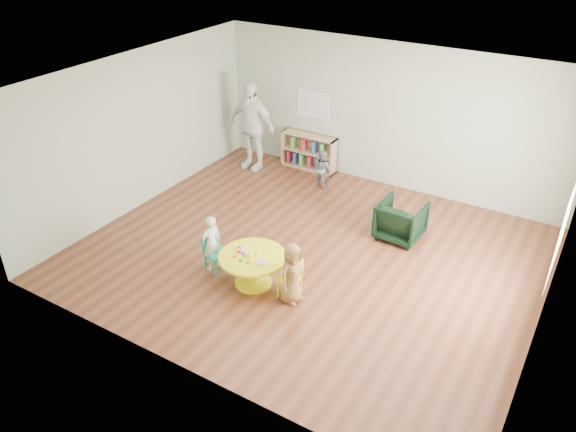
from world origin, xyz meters
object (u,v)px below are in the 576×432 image
object	(u,v)px
armchair	(401,220)
adult_caretaker	(252,126)
activity_table	(253,265)
kid_chair_right	(292,278)
bookshelf	(309,151)
child_left	(211,243)
child_right	(292,273)
kid_chair_left	(215,251)
toddler	(323,168)

from	to	relation	value
armchair	adult_caretaker	xyz separation A→B (m)	(-3.71, 1.04, 0.60)
activity_table	kid_chair_right	size ratio (longest dim) A/B	1.73
armchair	bookshelf	bearing A→B (deg)	-28.83
child_left	child_right	xyz separation A→B (m)	(1.46, -0.04, 0.01)
child_left	kid_chair_left	bearing A→B (deg)	133.53
bookshelf	toddler	distance (m)	0.88
kid_chair_right	toddler	xyz separation A→B (m)	(-1.29, 3.33, 0.06)
kid_chair_left	child_right	bearing A→B (deg)	103.01
armchair	toddler	bearing A→B (deg)	-24.49
kid_chair_right	armchair	world-z (taller)	armchair
bookshelf	child_right	distance (m)	4.49
kid_chair_left	adult_caretaker	xyz separation A→B (m)	(-1.61, 3.36, 0.61)
kid_chair_left	adult_caretaker	world-z (taller)	adult_caretaker
armchair	adult_caretaker	bearing A→B (deg)	-13.14
adult_caretaker	child_left	bearing A→B (deg)	-62.09
bookshelf	kid_chair_left	bearing A→B (deg)	-81.65
toddler	kid_chair_left	bearing A→B (deg)	111.51
kid_chair_right	child_right	distance (m)	0.19
activity_table	toddler	size ratio (longest dim) A/B	1.34
kid_chair_right	child_right	world-z (taller)	child_right
armchair	child_left	bearing A→B (deg)	50.11
activity_table	toddler	world-z (taller)	toddler
child_right	activity_table	bearing A→B (deg)	96.49
child_right	adult_caretaker	size ratio (longest dim) A/B	0.50
kid_chair_right	child_left	xyz separation A→B (m)	(-1.40, -0.05, 0.15)
child_right	toddler	xyz separation A→B (m)	(-1.35, 3.43, -0.09)
child_left	armchair	bearing A→B (deg)	151.24
armchair	child_left	world-z (taller)	child_left
kid_chair_left	kid_chair_right	xyz separation A→B (m)	(1.36, 0.03, -0.01)
activity_table	adult_caretaker	world-z (taller)	adult_caretaker
kid_chair_right	toddler	distance (m)	3.58
bookshelf	child_left	distance (m)	4.02
adult_caretaker	kid_chair_left	bearing A→B (deg)	-61.34
armchair	kid_chair_right	bearing A→B (deg)	74.59
bookshelf	child_right	world-z (taller)	child_right
kid_chair_right	child_left	size ratio (longest dim) A/B	0.63
kid_chair_right	adult_caretaker	size ratio (longest dim) A/B	0.31
bookshelf	child_right	size ratio (longest dim) A/B	1.29
kid_chair_right	child_left	bearing A→B (deg)	86.04
kid_chair_left	child_left	xyz separation A→B (m)	(-0.04, -0.02, 0.14)
bookshelf	activity_table	bearing A→B (deg)	-71.91
bookshelf	armchair	xyz separation A→B (m)	(2.69, -1.64, -0.03)
child_right	adult_caretaker	distance (m)	4.59
child_left	adult_caretaker	size ratio (longest dim) A/B	0.49
child_left	adult_caretaker	xyz separation A→B (m)	(-1.56, 3.39, 0.47)
toddler	kid_chair_right	bearing A→B (deg)	133.86
toddler	adult_caretaker	world-z (taller)	adult_caretaker
child_right	toddler	size ratio (longest dim) A/B	1.25
kid_chair_right	adult_caretaker	bearing A→B (deg)	35.49
armchair	child_right	size ratio (longest dim) A/B	0.79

